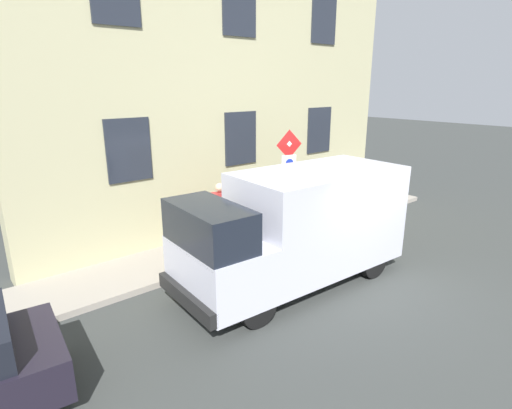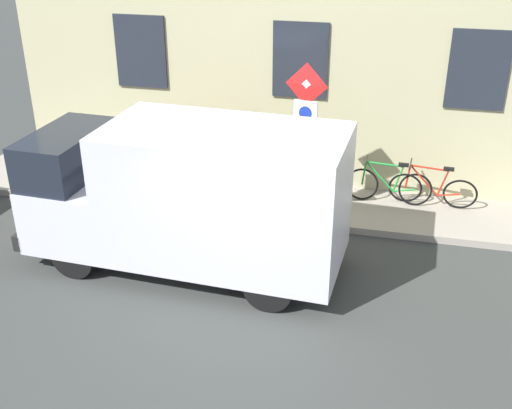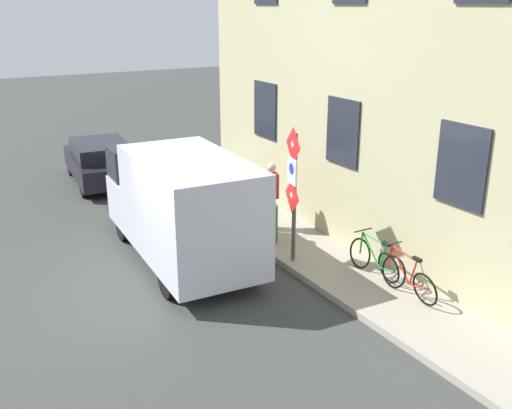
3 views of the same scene
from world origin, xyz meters
TOP-DOWN VIEW (x-y plane):
  - ground_plane at (0.00, 0.00)m, footprint 80.00×80.00m
  - sidewalk_slab at (3.39, 0.00)m, footprint 1.81×14.24m
  - building_facade at (4.65, 0.00)m, footprint 0.75×12.24m
  - sign_post_stacked at (2.69, -0.39)m, footprint 0.19×0.55m
  - delivery_van at (0.78, 1.17)m, footprint 2.28×5.43m
  - bicycle_red at (3.75, -2.80)m, footprint 0.46×1.72m
  - bicycle_green at (3.75, -1.94)m, footprint 0.46×1.71m
  - pedestrian at (3.31, 1.46)m, footprint 0.35×0.45m
  - litter_bin at (2.84, 0.81)m, footprint 0.44×0.44m

SIDE VIEW (x-z plane):
  - ground_plane at x=0.00m, z-range 0.00..0.00m
  - sidewalk_slab at x=3.39m, z-range 0.00..0.14m
  - bicycle_red at x=3.75m, z-range 0.07..0.96m
  - bicycle_green at x=3.75m, z-range 0.07..0.96m
  - litter_bin at x=2.84m, z-range 0.14..1.04m
  - pedestrian at x=3.31m, z-range 0.21..1.93m
  - delivery_van at x=0.78m, z-range 0.08..2.58m
  - sign_post_stacked at x=2.69m, z-range 0.53..3.40m
  - building_facade at x=4.65m, z-range 0.00..8.69m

